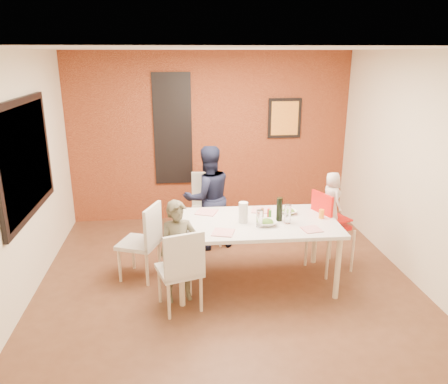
{
  "coord_description": "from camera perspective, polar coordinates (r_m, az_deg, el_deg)",
  "views": [
    {
      "loc": [
        -0.56,
        -4.7,
        2.66
      ],
      "look_at": [
        0.0,
        0.3,
        1.05
      ],
      "focal_mm": 35.0,
      "sensor_mm": 36.0,
      "label": 1
    }
  ],
  "objects": [
    {
      "name": "paper_towel_roll",
      "position": [
        5.02,
        2.53,
        -2.68
      ],
      "size": [
        0.11,
        0.11,
        0.24
      ],
      "primitive_type": "cylinder",
      "color": "silver",
      "rests_on": "dining_table"
    },
    {
      "name": "brick_accent_wall",
      "position": [
        7.08,
        -1.76,
        7.08
      ],
      "size": [
        4.5,
        0.02,
        2.7
      ],
      "primitive_type": "cube",
      "color": "maroon",
      "rests_on": "ground"
    },
    {
      "name": "picture_window_pane",
      "position": [
        5.29,
        -24.41,
        4.02
      ],
      "size": [
        0.02,
        1.55,
        1.15
      ],
      "primitive_type": "cube",
      "color": "black",
      "rests_on": "wall_left"
    },
    {
      "name": "salad_bowl_b",
      "position": [
        5.37,
        8.41,
        -2.57
      ],
      "size": [
        0.26,
        0.26,
        0.05
      ],
      "primitive_type": "imported",
      "rotation": [
        0.0,
        0.0,
        0.41
      ],
      "color": "white",
      "rests_on": "dining_table"
    },
    {
      "name": "chair_near",
      "position": [
        4.65,
        -5.57,
        -9.71
      ],
      "size": [
        0.54,
        0.54,
        0.94
      ],
      "rotation": [
        0.0,
        0.0,
        3.44
      ],
      "color": "beige",
      "rests_on": "ground"
    },
    {
      "name": "plate_far_mid",
      "position": [
        5.44,
        4.87,
        -2.36
      ],
      "size": [
        0.28,
        0.28,
        0.01
      ],
      "primitive_type": "cube",
      "rotation": [
        0.0,
        0.0,
        -0.24
      ],
      "color": "white",
      "rests_on": "dining_table"
    },
    {
      "name": "condiment_green",
      "position": [
        5.1,
        6.02,
        -3.06
      ],
      "size": [
        0.03,
        0.03,
        0.13
      ],
      "primitive_type": "cylinder",
      "color": "#3A7C29",
      "rests_on": "dining_table"
    },
    {
      "name": "wine_bottle",
      "position": [
        5.09,
        7.26,
        -2.26
      ],
      "size": [
        0.07,
        0.07,
        0.28
      ],
      "primitive_type": "cylinder",
      "color": "black",
      "rests_on": "dining_table"
    },
    {
      "name": "art_print_frame",
      "position": [
        7.2,
        7.92,
        9.53
      ],
      "size": [
        0.54,
        0.03,
        0.64
      ],
      "primitive_type": "cube",
      "color": "black",
      "rests_on": "wall_back"
    },
    {
      "name": "plate_near_left",
      "position": [
        4.76,
        -0.11,
        -5.3
      ],
      "size": [
        0.28,
        0.28,
        0.01
      ],
      "primitive_type": "cube",
      "rotation": [
        0.0,
        0.0,
        -0.3
      ],
      "color": "white",
      "rests_on": "dining_table"
    },
    {
      "name": "condiment_red",
      "position": [
        5.14,
        5.85,
        -2.9
      ],
      "size": [
        0.03,
        0.03,
        0.13
      ],
      "primitive_type": "cylinder",
      "color": "red",
      "rests_on": "dining_table"
    },
    {
      "name": "wall_right",
      "position": [
        5.63,
        23.78,
        2.76
      ],
      "size": [
        0.02,
        4.5,
        2.7
      ],
      "primitive_type": "cube",
      "color": "#F3EAC9",
      "rests_on": "ground"
    },
    {
      "name": "chair_left",
      "position": [
        5.37,
        -10.3,
        -5.93
      ],
      "size": [
        0.57,
        0.57,
        0.95
      ],
      "rotation": [
        0.0,
        0.0,
        4.33
      ],
      "color": "beige",
      "rests_on": "ground"
    },
    {
      "name": "glassblock_surround",
      "position": [
        7.01,
        -6.71,
        8.1
      ],
      "size": [
        0.6,
        0.03,
        1.76
      ],
      "primitive_type": "cube",
      "color": "black",
      "rests_on": "wall_back"
    },
    {
      "name": "wine_glass_b",
      "position": [
        5.04,
        8.3,
        -2.87
      ],
      "size": [
        0.08,
        0.08,
        0.22
      ],
      "primitive_type": "cylinder",
      "color": "white",
      "rests_on": "dining_table"
    },
    {
      "name": "picture_window_frame",
      "position": [
        5.29,
        -24.57,
        4.01
      ],
      "size": [
        0.05,
        1.7,
        1.3
      ],
      "primitive_type": "cube",
      "color": "black",
      "rests_on": "wall_left"
    },
    {
      "name": "ground",
      "position": [
        5.43,
        0.36,
        -11.58
      ],
      "size": [
        4.5,
        4.5,
        0.0
      ],
      "primitive_type": "plane",
      "color": "brown",
      "rests_on": "ground"
    },
    {
      "name": "condiment_brown",
      "position": [
        5.15,
        5.02,
        -2.82
      ],
      "size": [
        0.03,
        0.03,
        0.13
      ],
      "primitive_type": "cylinder",
      "color": "brown",
      "rests_on": "dining_table"
    },
    {
      "name": "toddler",
      "position": [
        5.51,
        13.87,
        -0.86
      ],
      "size": [
        0.27,
        0.36,
        0.67
      ],
      "primitive_type": "imported",
      "rotation": [
        0.0,
        0.0,
        1.76
      ],
      "color": "beige",
      "rests_on": "high_chair"
    },
    {
      "name": "plate_near_right",
      "position": [
        4.94,
        11.38,
        -4.82
      ],
      "size": [
        0.23,
        0.23,
        0.01
      ],
      "primitive_type": "cube",
      "rotation": [
        0.0,
        0.0,
        0.17
      ],
      "color": "white",
      "rests_on": "dining_table"
    },
    {
      "name": "ceiling",
      "position": [
        4.73,
        0.43,
        18.22
      ],
      "size": [
        4.5,
        4.5,
        0.02
      ],
      "primitive_type": "cube",
      "color": "white",
      "rests_on": "wall_back"
    },
    {
      "name": "wall_front",
      "position": [
        2.84,
        5.87,
        -9.91
      ],
      "size": [
        4.5,
        0.02,
        2.7
      ],
      "primitive_type": "cube",
      "color": "#F3EAC9",
      "rests_on": "ground"
    },
    {
      "name": "child_far",
      "position": [
        6.08,
        -2.11,
        -0.73
      ],
      "size": [
        0.84,
        0.73,
        1.47
      ],
      "primitive_type": "imported",
      "rotation": [
        0.0,
        0.0,
        3.42
      ],
      "color": "#161A31",
      "rests_on": "ground"
    },
    {
      "name": "wall_back",
      "position": [
        7.1,
        -1.78,
        7.1
      ],
      "size": [
        4.5,
        0.02,
        2.7
      ],
      "primitive_type": "cube",
      "color": "#F3EAC9",
      "rests_on": "ground"
    },
    {
      "name": "art_print_canvas",
      "position": [
        7.19,
        7.95,
        9.51
      ],
      "size": [
        0.44,
        0.01,
        0.54
      ],
      "primitive_type": "cube",
      "color": "gold",
      "rests_on": "wall_back"
    },
    {
      "name": "dining_table",
      "position": [
        5.12,
        4.1,
        -4.55
      ],
      "size": [
        1.92,
        1.1,
        0.79
      ],
      "rotation": [
        0.0,
        0.0,
        -0.02
      ],
      "color": "silver",
      "rests_on": "ground"
    },
    {
      "name": "sippy_cup",
      "position": [
        5.28,
        12.61,
        -2.82
      ],
      "size": [
        0.06,
        0.06,
        0.11
      ],
      "primitive_type": "cylinder",
      "color": "orange",
      "rests_on": "dining_table"
    },
    {
      "name": "wall_left",
      "position": [
        5.16,
        -25.25,
        1.3
      ],
      "size": [
        0.02,
        4.5,
        2.7
      ],
      "primitive_type": "cube",
      "color": "#F3EAC9",
      "rests_on": "ground"
    },
    {
      "name": "wine_glass_a",
      "position": [
        4.89,
        4.65,
        -3.5
      ],
      "size": [
        0.07,
        0.07,
        0.2
      ],
      "primitive_type": "cylinder",
      "color": "white",
      "rests_on": "dining_table"
    },
    {
      "name": "glassblock_strip",
      "position": [
        7.01,
        -6.71,
        8.11
      ],
      "size": [
        0.55,
        0.03,
        1.7
      ],
      "primitive_type": "cube",
      "color": "silver",
      "rests_on": "wall_back"
    },
    {
      "name": "salad_bowl_a",
      "position": [
        4.99,
        5.64,
        -4.03
      ],
      "size": [
        0.23,
        0.23,
        0.05
      ],
      "primitive_type": "imported",
      "rotation": [
        0.0,
        0.0,
        0.07
      ],
      "color": "silver",
      "rests_on": "dining_table"
    },
    {
      "name": "plate_far_left",
      "position": [
        5.35,
        -2.3,
        -2.63
      ],
      "size": [
        0.31,
        0.31,
        0.01
      ],
      "primitive_type": "cube",
      "rotation": [
        0.0,
        0.0,
        -0.39
      ],
      "color": "white",
      "rests_on": "dining_table"
    },
    {
      "name": "high_chair",
      "position": [
        5.59,
        13.45,
        -4.06
      ],
      "size": [
        0.57,
        0.57,
        1.05
      ],
      "rotation": [
        0.0,
        0.0,
        1.95
      ],
      "color": "red",
      "rests_on": "ground"
    },
    {
      "name": "child_near",
      "position": [
        4.84,
        -5.94,
        -7.77
      ],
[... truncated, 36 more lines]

